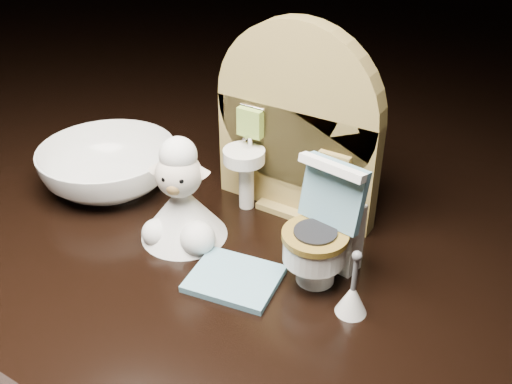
# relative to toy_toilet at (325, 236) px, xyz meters

# --- Properties ---
(backdrop_panel) EXTENTS (0.13, 0.05, 0.15)m
(backdrop_panel) POSITION_rel_toy_toilet_xyz_m (-0.06, 0.06, 0.04)
(backdrop_panel) COLOR #9B8244
(backdrop_panel) RESTS_ON ground
(toy_toilet) EXTENTS (0.05, 0.06, 0.09)m
(toy_toilet) POSITION_rel_toy_toilet_xyz_m (0.00, 0.00, 0.00)
(toy_toilet) COLOR white
(toy_toilet) RESTS_ON ground
(bath_mat) EXTENTS (0.06, 0.06, 0.00)m
(bath_mat) POSITION_rel_toy_toilet_xyz_m (-0.05, -0.04, -0.03)
(bath_mat) COLOR #6496AB
(bath_mat) RESTS_ON ground
(toilet_brush) EXTENTS (0.02, 0.02, 0.05)m
(toilet_brush) POSITION_rel_toy_toilet_xyz_m (0.03, -0.02, -0.02)
(toilet_brush) COLOR white
(toilet_brush) RESTS_ON ground
(plush_lamb) EXTENTS (0.06, 0.06, 0.08)m
(plush_lamb) POSITION_rel_toy_toilet_xyz_m (-0.11, -0.02, -0.00)
(plush_lamb) COLOR silver
(plush_lamb) RESTS_ON ground
(ceramic_bowl) EXTENTS (0.12, 0.12, 0.04)m
(ceramic_bowl) POSITION_rel_toy_toilet_xyz_m (-0.20, 0.01, -0.01)
(ceramic_bowl) COLOR white
(ceramic_bowl) RESTS_ON ground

